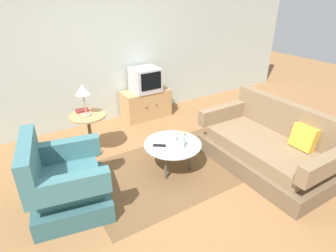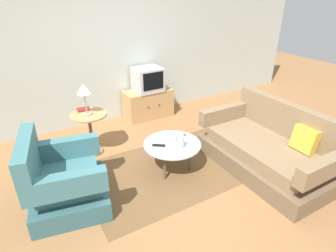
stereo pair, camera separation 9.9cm
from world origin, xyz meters
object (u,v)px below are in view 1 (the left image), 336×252
at_px(coffee_table, 173,146).
at_px(bowl, 182,134).
at_px(tv_stand, 146,104).
at_px(mug, 174,138).
at_px(book, 82,110).
at_px(armchair, 64,184).
at_px(side_table, 89,126).
at_px(television, 145,80).
at_px(vase, 181,140).
at_px(tv_remote_dark, 159,145).
at_px(table_lamp, 83,91).
at_px(tv_remote_silver, 161,137).
at_px(couch, 268,148).

relative_size(coffee_table, bowl, 6.48).
xyz_separation_m(tv_stand, bowl, (-0.30, -1.65, 0.16)).
xyz_separation_m(tv_stand, mug, (-0.47, -1.73, 0.19)).
bearing_deg(book, armchair, -114.20).
distance_m(side_table, television, 1.58).
bearing_deg(vase, mug, 85.67).
bearing_deg(tv_remote_dark, vase, 178.85).
bearing_deg(vase, tv_stand, 75.78).
xyz_separation_m(side_table, tv_stand, (1.35, 0.78, -0.20)).
bearing_deg(bowl, book, 135.66).
bearing_deg(armchair, coffee_table, 100.31).
height_order(television, vase, television).
bearing_deg(table_lamp, tv_remote_silver, -44.19).
bearing_deg(couch, book, 48.23).
height_order(coffee_table, television, television).
distance_m(coffee_table, book, 1.48).
xyz_separation_m(vase, tv_remote_dark, (-0.23, 0.18, -0.10)).
bearing_deg(couch, coffee_table, 61.59).
distance_m(armchair, tv_remote_silver, 1.41).
relative_size(armchair, tv_stand, 1.13).
bearing_deg(armchair, television, 142.57).
xyz_separation_m(couch, side_table, (-1.99, 1.65, 0.18)).
xyz_separation_m(television, table_lamp, (-1.37, -0.77, 0.25)).
distance_m(coffee_table, tv_stand, 1.86).
bearing_deg(mug, television, 74.54).
bearing_deg(tv_remote_dark, book, -23.11).
relative_size(tv_stand, bowl, 7.60).
height_order(couch, coffee_table, couch).
bearing_deg(vase, couch, -24.08).
bearing_deg(bowl, couch, -39.66).
height_order(coffee_table, table_lamp, table_lamp).
relative_size(tv_stand, tv_remote_dark, 5.63).
distance_m(tv_remote_dark, tv_remote_silver, 0.23).
height_order(television, mug, television).
distance_m(tv_stand, bowl, 1.69).
height_order(tv_stand, television, television).
bearing_deg(bowl, armchair, -176.15).
bearing_deg(table_lamp, mug, -46.43).
distance_m(couch, book, 2.74).
bearing_deg(coffee_table, tv_stand, 73.43).
height_order(table_lamp, bowl, table_lamp).
distance_m(mug, tv_remote_dark, 0.25).
bearing_deg(tv_stand, vase, -104.22).
bearing_deg(bowl, tv_remote_silver, 160.46).
height_order(mug, tv_remote_dark, mug).
height_order(coffee_table, tv_remote_dark, tv_remote_dark).
bearing_deg(side_table, television, 29.28).
bearing_deg(tv_remote_dark, armchair, 37.98).
bearing_deg(mug, coffee_table, -136.67).
height_order(vase, tv_remote_dark, vase).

